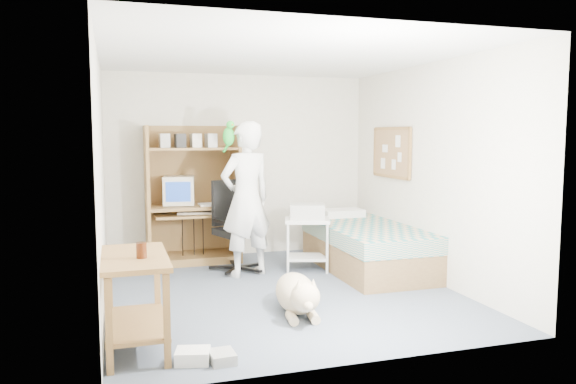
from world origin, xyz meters
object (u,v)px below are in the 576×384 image
object	(u,v)px
person	(246,199)
office_chair	(236,238)
side_desk	(135,288)
bed	(366,247)
computer_hutch	(192,200)
printer_cart	(307,236)
dog	(297,293)

from	to	relation	value
person	office_chair	bearing A→B (deg)	-96.21
side_desk	bed	bearing A→B (deg)	32.50
computer_hutch	bed	size ratio (longest dim) A/B	0.89
side_desk	person	size ratio (longest dim) A/B	0.54
office_chair	side_desk	bearing A→B (deg)	-138.29
computer_hutch	printer_cart	distance (m)	1.63
side_desk	computer_hutch	bearing A→B (deg)	73.86
side_desk	dog	size ratio (longest dim) A/B	0.86
side_desk	dog	world-z (taller)	side_desk
dog	side_desk	bearing A→B (deg)	-156.04
dog	printer_cart	xyz separation A→B (m)	(0.65, 1.57, 0.24)
computer_hutch	dog	distance (m)	2.64
printer_cart	dog	bearing A→B (deg)	-94.73
side_desk	person	bearing A→B (deg)	55.68
person	dog	bearing A→B (deg)	75.85
computer_hutch	person	world-z (taller)	person
bed	printer_cart	size ratio (longest dim) A/B	3.11
bed	dog	xyz separation A→B (m)	(-1.36, -1.37, -0.10)
person	dog	distance (m)	1.71
computer_hutch	side_desk	distance (m)	3.08
person	dog	world-z (taller)	person
office_chair	computer_hutch	bearing A→B (deg)	105.61
computer_hutch	bed	xyz separation A→B (m)	(2.00, -1.12, -0.53)
person	side_desk	bearing A→B (deg)	36.69
bed	office_chair	distance (m)	1.64
office_chair	person	size ratio (longest dim) A/B	0.60
dog	printer_cart	distance (m)	1.71
side_desk	printer_cart	xyz separation A→B (m)	(2.14, 2.02, -0.06)
printer_cart	office_chair	bearing A→B (deg)	179.41
bed	office_chair	size ratio (longest dim) A/B	1.83
person	computer_hutch	bearing A→B (deg)	-80.65
bed	person	distance (m)	1.63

